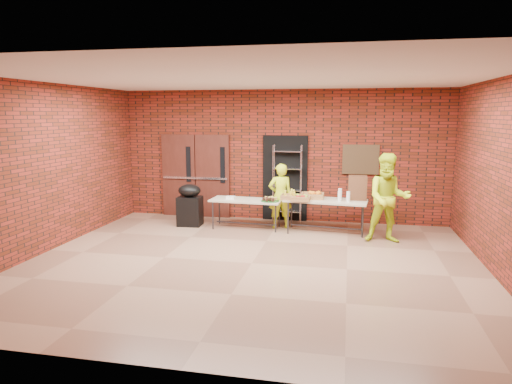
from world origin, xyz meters
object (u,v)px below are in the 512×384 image
at_px(table_right, 326,202).
at_px(table_left, 246,202).
at_px(wire_rack, 287,184).
at_px(coffee_dispenser, 357,188).
at_px(covered_grill, 190,205).
at_px(volunteer_man, 388,198).
at_px(volunteer_woman, 280,196).

bearing_deg(table_right, table_left, -174.68).
relative_size(wire_rack, coffee_dispenser, 3.58).
bearing_deg(covered_grill, table_right, -2.78).
bearing_deg(coffee_dispenser, covered_grill, -177.56).
bearing_deg(coffee_dispenser, table_left, -176.74).
distance_m(table_left, coffee_dispenser, 2.52).
distance_m(wire_rack, volunteer_man, 2.67).
relative_size(wire_rack, volunteer_man, 1.03).
xyz_separation_m(table_left, volunteer_woman, (0.76, 0.16, 0.13)).
relative_size(wire_rack, covered_grill, 1.90).
distance_m(table_right, volunteer_woman, 1.07).
height_order(table_left, volunteer_woman, volunteer_woman).
xyz_separation_m(table_left, coffee_dispenser, (2.49, 0.14, 0.39)).
height_order(table_left, coffee_dispenser, coffee_dispenser).
distance_m(table_right, coffee_dispenser, 0.77).
bearing_deg(table_left, coffee_dispenser, 6.69).
xyz_separation_m(table_left, volunteer_man, (3.09, -0.57, 0.30)).
distance_m(wire_rack, coffee_dispenser, 1.80).
bearing_deg(covered_grill, coffee_dispenser, -0.16).
bearing_deg(table_right, wire_rack, 144.61).
bearing_deg(volunteer_man, coffee_dispenser, 126.98).
bearing_deg(table_left, wire_rack, 49.03).
bearing_deg(volunteer_man, table_right, 153.84).
height_order(wire_rack, volunteer_man, wire_rack).
distance_m(volunteer_woman, volunteer_man, 2.45).
bearing_deg(coffee_dispenser, volunteer_man, -49.69).
height_order(wire_rack, covered_grill, wire_rack).
xyz_separation_m(wire_rack, table_left, (-0.83, -0.85, -0.32)).
xyz_separation_m(table_left, covered_grill, (-1.36, -0.02, -0.12)).
distance_m(table_right, covered_grill, 3.18).
relative_size(volunteer_woman, volunteer_man, 0.82).
xyz_separation_m(table_right, coffee_dispenser, (0.68, 0.17, 0.32)).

